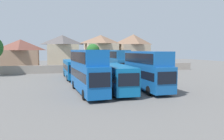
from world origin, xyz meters
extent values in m
plane|color=#605E5B|center=(0.00, 18.00, 0.00)|extent=(140.00, 140.00, 0.00)
cube|color=gray|center=(0.00, 25.10, 0.90)|extent=(56.00, 0.50, 1.80)
cube|color=#1054A6|center=(-3.87, 0.16, 1.95)|extent=(2.90, 11.43, 3.18)
cube|color=black|center=(-3.63, -5.52, 2.33)|extent=(2.13, 0.17, 1.43)
cube|color=black|center=(-3.87, 0.16, 2.33)|extent=(2.90, 10.53, 1.00)
cube|color=#1054A6|center=(-3.88, 0.44, 4.37)|extent=(2.83, 10.86, 1.67)
cube|color=black|center=(-3.88, 0.44, 4.37)|extent=(2.89, 10.30, 1.17)
cylinder|color=black|center=(-2.61, -3.30, 0.55)|extent=(0.35, 1.11, 1.10)
cylinder|color=black|center=(-4.83, -3.40, 0.55)|extent=(0.35, 1.11, 1.10)
cylinder|color=black|center=(-2.91, 3.72, 0.55)|extent=(0.35, 1.11, 1.10)
cylinder|color=black|center=(-5.13, 3.62, 0.55)|extent=(0.35, 1.11, 1.10)
cube|color=#0D5B97|center=(-0.23, 0.11, 1.84)|extent=(3.11, 10.53, 2.96)
cube|color=black|center=(-0.52, -5.10, 2.19)|extent=(2.24, 0.20, 1.33)
cube|color=black|center=(-0.23, 0.11, 2.19)|extent=(3.10, 9.70, 0.93)
cylinder|color=black|center=(0.75, -3.17, 0.55)|extent=(0.36, 1.11, 1.10)
cylinder|color=black|center=(-1.58, -3.05, 0.55)|extent=(0.36, 1.11, 1.10)
cylinder|color=black|center=(1.11, 3.27, 0.55)|extent=(0.36, 1.11, 1.10)
cylinder|color=black|center=(-1.22, 3.40, 0.55)|extent=(0.36, 1.11, 1.10)
cube|color=#15559E|center=(3.86, 0.12, 1.85)|extent=(2.59, 10.28, 2.99)
cube|color=black|center=(3.84, -5.04, 2.21)|extent=(2.25, 0.09, 1.34)
cube|color=black|center=(3.86, 0.12, 2.21)|extent=(2.62, 9.45, 0.94)
cube|color=#15559E|center=(3.86, 0.37, 4.18)|extent=(2.53, 9.76, 1.68)
cube|color=black|center=(3.86, 0.37, 4.18)|extent=(2.62, 9.25, 1.18)
cylinder|color=black|center=(5.02, -3.07, 0.55)|extent=(0.30, 1.10, 1.10)
cylinder|color=black|center=(2.67, -3.06, 0.55)|extent=(0.30, 1.10, 1.10)
cylinder|color=black|center=(5.04, 3.29, 0.55)|extent=(0.30, 1.10, 1.10)
cylinder|color=black|center=(2.69, 3.30, 0.55)|extent=(0.30, 1.10, 1.10)
cube|color=#0A5AA3|center=(-4.25, 14.89, 1.82)|extent=(2.55, 11.31, 2.93)
cube|color=black|center=(-4.21, 9.23, 2.18)|extent=(2.16, 0.10, 1.32)
cube|color=black|center=(-4.25, 14.89, 2.18)|extent=(2.58, 10.41, 0.92)
cylinder|color=black|center=(-3.09, 11.40, 0.55)|extent=(0.31, 1.10, 1.10)
cylinder|color=black|center=(-5.35, 11.38, 0.55)|extent=(0.31, 1.10, 1.10)
cylinder|color=black|center=(-3.15, 18.40, 0.55)|extent=(0.31, 1.10, 1.10)
cylinder|color=black|center=(-5.41, 18.38, 0.55)|extent=(0.31, 1.10, 1.10)
cube|color=#1C5D97|center=(-0.83, 15.04, 1.88)|extent=(2.81, 10.38, 3.04)
cube|color=black|center=(-0.64, 9.87, 2.24)|extent=(2.15, 0.16, 1.37)
cube|color=black|center=(-0.83, 15.04, 2.24)|extent=(2.82, 9.56, 0.96)
cylinder|color=black|center=(0.40, 11.89, 0.55)|extent=(0.34, 1.11, 1.10)
cylinder|color=black|center=(-1.84, 11.80, 0.55)|extent=(0.34, 1.11, 1.10)
cylinder|color=black|center=(0.17, 18.27, 0.55)|extent=(0.34, 1.11, 1.10)
cylinder|color=black|center=(-2.07, 18.19, 0.55)|extent=(0.34, 1.11, 1.10)
cube|color=#1B5E98|center=(4.19, 14.79, 1.94)|extent=(2.71, 10.04, 3.17)
cube|color=black|center=(4.24, 9.77, 2.32)|extent=(2.29, 0.11, 1.42)
cube|color=black|center=(4.19, 14.79, 2.32)|extent=(2.74, 9.24, 1.00)
cube|color=#1B5E98|center=(4.18, 15.04, 4.36)|extent=(2.65, 9.54, 1.66)
cube|color=black|center=(4.18, 15.04, 4.36)|extent=(2.74, 9.04, 1.17)
cylinder|color=black|center=(5.42, 11.70, 0.55)|extent=(0.31, 1.10, 1.10)
cylinder|color=black|center=(3.03, 11.68, 0.55)|extent=(0.31, 1.10, 1.10)
cylinder|color=black|center=(5.35, 17.91, 0.55)|extent=(0.31, 1.10, 1.10)
cylinder|color=black|center=(2.96, 17.88, 0.55)|extent=(0.31, 1.10, 1.10)
cube|color=#9E7A60|center=(-15.24, 34.81, 2.58)|extent=(8.55, 7.09, 5.16)
pyramid|color=brown|center=(-15.24, 34.81, 6.53)|extent=(8.98, 7.44, 2.73)
cube|color=#C6B293|center=(-4.86, 33.33, 3.33)|extent=(7.76, 6.04, 6.66)
pyramid|color=#514C4C|center=(-4.86, 33.33, 7.87)|extent=(8.15, 6.34, 2.42)
cube|color=#C6B293|center=(5.39, 33.36, 3.47)|extent=(8.07, 7.98, 6.95)
pyramid|color=brown|center=(5.39, 33.36, 8.12)|extent=(8.48, 8.38, 2.34)
cube|color=tan|center=(15.00, 33.49, 3.41)|extent=(8.05, 6.08, 6.82)
pyramid|color=brown|center=(15.00, 33.49, 8.24)|extent=(8.45, 6.38, 2.85)
cylinder|color=brown|center=(2.13, 27.60, 1.96)|extent=(0.46, 0.46, 3.93)
sphere|color=#235B23|center=(2.13, 27.60, 5.08)|extent=(3.28, 3.28, 3.28)
camera|label=1|loc=(-8.19, -25.89, 5.18)|focal=35.37mm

